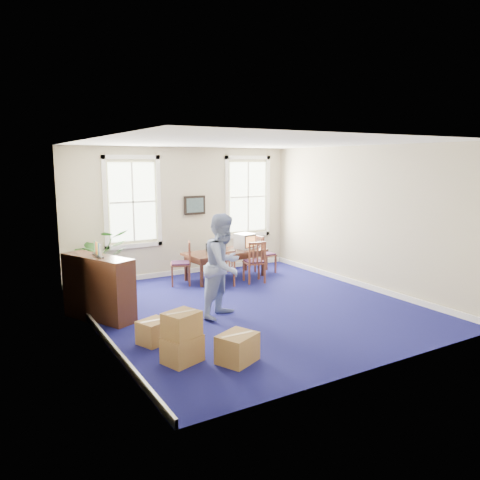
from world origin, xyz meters
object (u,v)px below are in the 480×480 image
crt_tv (245,241)px  potted_plant (98,261)px  chair_near_left (224,268)px  conference_table (225,265)px  cardboard_boxes (192,331)px  man (224,266)px  credenza (98,286)px

crt_tv → potted_plant: size_ratio=0.32×
crt_tv → chair_near_left: (-1.00, -0.73, -0.44)m
conference_table → cardboard_boxes: (-2.69, -3.87, 0.05)m
man → conference_table: bearing=30.3°
chair_near_left → man: bearing=46.4°
conference_table → credenza: bearing=-163.7°
chair_near_left → cardboard_boxes: (-2.28, -3.19, -0.04)m
credenza → crt_tv: bearing=-4.3°
conference_table → cardboard_boxes: cardboard_boxes is taller
man → credenza: 2.32m
man → cardboard_boxes: 1.98m
man → credenza: man is taller
conference_table → man: bearing=-125.3°
chair_near_left → cardboard_boxes: bearing=39.4°
chair_near_left → credenza: 3.10m
man → credenza: (-2.03, 1.08, -0.35)m
man → crt_tv: bearing=21.4°
conference_table → crt_tv: size_ratio=4.45×
chair_near_left → potted_plant: (-2.56, 1.06, 0.27)m
potted_plant → man: bearing=-61.2°
potted_plant → conference_table: bearing=-7.3°
chair_near_left → cardboard_boxes: size_ratio=0.63×
man → credenza: bearing=121.5°
crt_tv → man: 3.22m
crt_tv → cardboard_boxes: crt_tv is taller
conference_table → man: (-1.39, -2.49, 0.62)m
credenza → chair_near_left: bearing=-10.7°
credenza → cardboard_boxes: bearing=-97.7°
conference_table → chair_near_left: chair_near_left is taller
credenza → potted_plant: 1.84m
chair_near_left → potted_plant: potted_plant is taller
conference_table → potted_plant: bearing=166.7°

